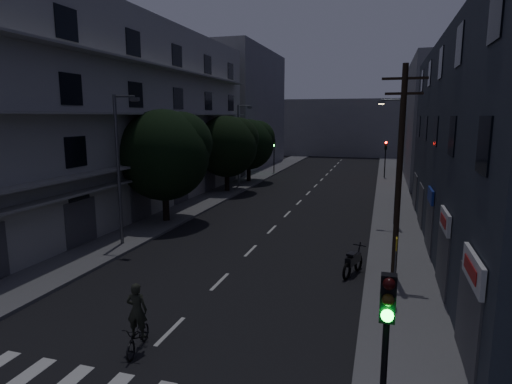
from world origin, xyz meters
The scene contains 22 objects.
ground centered at (0.00, 25.00, 0.00)m, with size 160.00×160.00×0.00m, color black.
sidewalk_left centered at (-7.50, 25.00, 0.07)m, with size 3.00×90.00×0.15m, color #565659.
sidewalk_right centered at (7.50, 25.00, 0.07)m, with size 3.00×90.00×0.15m, color #565659.
lane_markings centered at (0.00, 31.25, 0.01)m, with size 0.15×60.50×0.01m.
building_left centered at (-11.98, 18.00, 6.99)m, with size 7.00×36.00×14.00m.
building_right centered at (11.99, 14.00, 5.50)m, with size 6.19×28.00×11.00m.
building_far_left centered at (-12.00, 48.00, 8.00)m, with size 6.00×20.00×16.00m, color slate.
building_far_right centered at (12.00, 42.00, 6.50)m, with size 6.00×20.00×13.00m, color slate.
building_far_end centered at (0.00, 70.00, 5.00)m, with size 24.00×8.00×10.00m, color slate.
tree_near centered at (-7.21, 15.35, 4.75)m, with size 5.97×5.97×7.36m.
tree_mid centered at (-7.36, 27.45, 4.50)m, with size 5.65×5.65×6.96m.
tree_far centered at (-7.26, 33.87, 4.28)m, with size 5.33×5.33×6.60m.
traffic_signal_near centered at (6.71, -2.20, 3.10)m, with size 0.28×0.37×4.10m.
traffic_signal_far_right centered at (6.75, 40.59, 3.10)m, with size 0.28×0.37×4.10m.
traffic_signal_far_left centered at (-6.40, 41.26, 3.10)m, with size 0.28×0.37×4.10m.
street_lamp_left_near centered at (-6.93, 9.85, 4.60)m, with size 1.51×0.25×8.00m.
street_lamp_right centered at (7.31, 18.63, 4.60)m, with size 1.51×0.25×8.00m.
street_lamp_left_far centered at (-7.19, 30.47, 4.60)m, with size 1.51×0.25×8.00m.
utility_pole centered at (7.19, 8.99, 4.87)m, with size 1.80×0.24×9.00m.
bus_stop_sign centered at (7.12, 6.04, 1.89)m, with size 0.06×0.35×2.52m.
motorcycle centered at (5.43, 9.06, 0.54)m, with size 0.92×2.07×1.37m.
cyclist centered at (-0.36, 0.66, 0.73)m, with size 0.90×1.79×2.17m.
Camera 1 is at (6.49, -9.80, 7.04)m, focal length 30.00 mm.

